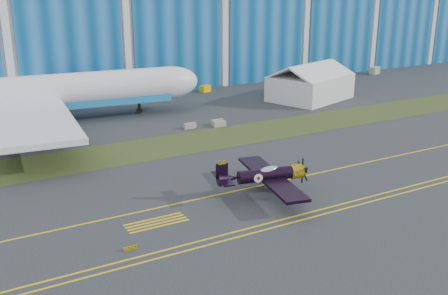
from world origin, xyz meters
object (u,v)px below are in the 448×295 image
warbird (265,175)px  tent (311,81)px  jetliner (25,55)px  shipping_container (105,98)px  tug (205,89)px

warbird → tent: size_ratio=0.88×
jetliner → shipping_container: 19.98m
warbird → jetliner: (-16.34, 43.03, 8.92)m
warbird → jetliner: jetliner is taller
tent → shipping_container: tent is taller
jetliner → shipping_container: bearing=36.5°
warbird → tug: bearing=80.8°
warbird → shipping_container: bearing=103.5°
warbird → jetliner: size_ratio=0.23×
jetliner → shipping_container: size_ratio=12.52×
warbird → shipping_container: warbird is taller
warbird → jetliner: bearing=122.6°
warbird → jetliner: 46.88m
jetliner → tent: 52.04m
tent → tug: (-14.35, 16.83, -2.94)m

